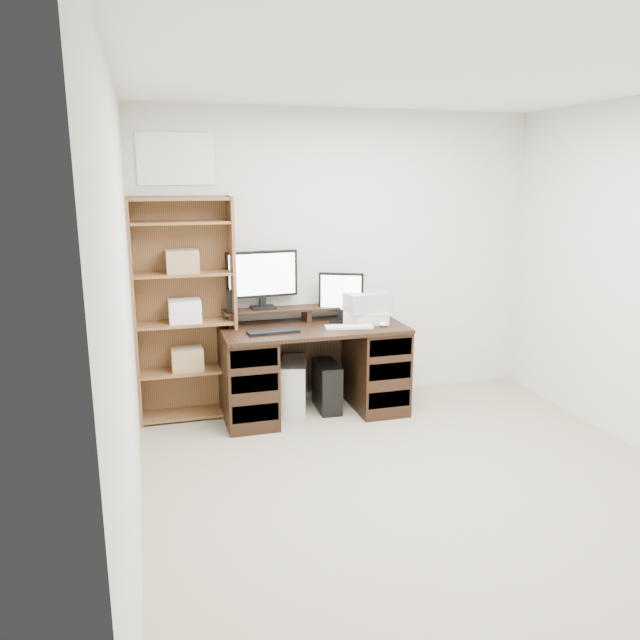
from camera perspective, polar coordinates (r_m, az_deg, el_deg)
name	(u,v)px	position (r m, az deg, el deg)	size (l,w,h in m)	color
room	(446,303)	(3.62, 11.46, 1.56)	(3.54, 4.04, 2.54)	tan
desk	(313,368)	(5.20, -0.65, -4.43)	(1.50, 0.70, 0.75)	black
riser_shelf	(306,310)	(5.28, -1.25, 0.93)	(1.40, 0.22, 0.12)	black
monitor_wide	(262,276)	(5.20, -5.33, 3.99)	(0.61, 0.17, 0.48)	black
monitor_small	(341,295)	(5.24, 1.94, 2.30)	(0.36, 0.21, 0.41)	black
speaker	(231,301)	(5.12, -8.18, 1.76)	(0.07, 0.07, 0.18)	black
keyboard_black	(273,332)	(4.90, -4.29, -1.07)	(0.40, 0.13, 0.02)	black
keyboard_white	(349,327)	(5.05, 2.66, -0.63)	(0.39, 0.12, 0.02)	white
mouse	(383,324)	(5.12, 5.80, -0.40)	(0.08, 0.05, 0.03)	white
printer	(366,316)	(5.26, 4.21, 0.36)	(0.38, 0.29, 0.10)	beige
basket	(366,301)	(5.24, 4.23, 1.70)	(0.37, 0.26, 0.16)	#9CA2A7
tower_silver	(294,387)	(5.24, -2.41, -6.16)	(0.20, 0.46, 0.46)	silver
tower_black	(327,386)	(5.34, 0.64, -6.06)	(0.19, 0.42, 0.41)	black
bookshelf	(185,308)	(5.11, -12.28, 1.08)	(0.80, 0.30, 1.80)	brown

